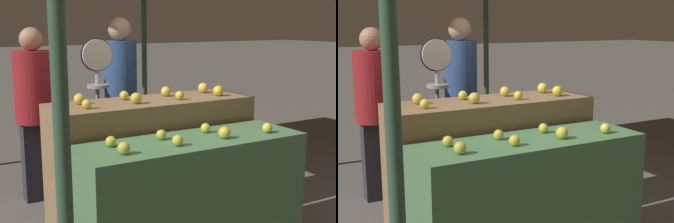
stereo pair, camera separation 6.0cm
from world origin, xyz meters
TOP-DOWN VIEW (x-y plane):
  - display_counter_front at (0.00, 0.00)m, footprint 1.66×0.55m
  - display_counter_back at (0.00, 0.60)m, footprint 1.66×0.55m
  - apple_front_0 at (-0.58, -0.11)m, footprint 0.08×0.08m
  - apple_front_1 at (-0.18, -0.10)m, footprint 0.07×0.07m
  - apple_front_2 at (0.20, -0.10)m, footprint 0.09×0.09m
  - apple_front_3 at (0.58, -0.12)m, footprint 0.08×0.08m
  - apple_front_4 at (-0.57, 0.10)m, footprint 0.07×0.07m
  - apple_front_5 at (-0.20, 0.10)m, footprint 0.07×0.07m
  - apple_front_6 at (0.19, 0.11)m, footprint 0.07×0.07m
  - apple_back_0 at (-0.59, 0.49)m, footprint 0.07×0.07m
  - apple_back_1 at (-0.19, 0.50)m, footprint 0.09×0.09m
  - apple_back_2 at (0.20, 0.50)m, footprint 0.07×0.07m
  - apple_back_3 at (0.58, 0.50)m, footprint 0.09×0.09m
  - apple_back_4 at (-0.57, 0.70)m, footprint 0.08×0.08m
  - apple_back_5 at (-0.19, 0.71)m, footprint 0.07×0.07m
  - apple_back_6 at (0.19, 0.71)m, footprint 0.08×0.08m
  - apple_back_7 at (0.57, 0.71)m, footprint 0.09×0.09m
  - produce_scale at (-0.20, 1.27)m, footprint 0.30×0.20m
  - person_vendor_at_scale at (0.17, 1.58)m, footprint 0.40×0.40m
  - person_customer_left at (-0.67, 1.67)m, footprint 0.36×0.36m

SIDE VIEW (x-z plane):
  - display_counter_front at x=0.00m, z-range 0.00..0.88m
  - display_counter_back at x=0.00m, z-range 0.00..1.07m
  - apple_front_5 at x=-0.20m, z-range 0.88..0.95m
  - apple_front_6 at x=0.19m, z-range 0.88..0.95m
  - apple_front_4 at x=-0.57m, z-range 0.88..0.95m
  - apple_front_1 at x=-0.18m, z-range 0.88..0.95m
  - apple_front_3 at x=0.58m, z-range 0.88..0.95m
  - apple_front_0 at x=-0.58m, z-range 0.88..0.96m
  - apple_front_2 at x=0.20m, z-range 0.88..0.97m
  - person_customer_left at x=-0.67m, z-range 0.12..1.76m
  - person_vendor_at_scale at x=0.17m, z-range 0.15..1.88m
  - apple_back_0 at x=-0.59m, z-range 1.07..1.14m
  - apple_back_2 at x=0.20m, z-range 1.07..1.14m
  - apple_back_5 at x=-0.19m, z-range 1.07..1.14m
  - apple_back_6 at x=0.19m, z-range 1.07..1.15m
  - apple_back_4 at x=-0.57m, z-range 1.07..1.15m
  - apple_back_1 at x=-0.19m, z-range 1.07..1.16m
  - apple_back_3 at x=0.58m, z-range 1.07..1.16m
  - apple_back_7 at x=0.57m, z-range 1.07..1.16m
  - produce_scale at x=-0.20m, z-range 0.36..1.91m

